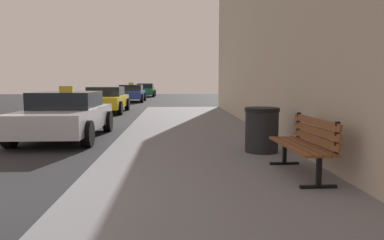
{
  "coord_description": "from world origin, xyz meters",
  "views": [
    {
      "loc": [
        3.4,
        -4.05,
        1.57
      ],
      "look_at": [
        3.83,
        4.64,
        0.64
      ],
      "focal_mm": 34.43,
      "sensor_mm": 36.0,
      "label": 1
    }
  ],
  "objects_px": {
    "trash_bin": "(262,130)",
    "car_blue": "(131,93)",
    "car_silver": "(66,115)",
    "car_black": "(145,89)",
    "bench": "(306,142)",
    "car_yellow": "(106,99)",
    "car_green": "(145,90)"
  },
  "relations": [
    {
      "from": "bench",
      "to": "car_silver",
      "type": "bearing_deg",
      "value": 134.49
    },
    {
      "from": "trash_bin",
      "to": "car_yellow",
      "type": "height_order",
      "value": "car_yellow"
    },
    {
      "from": "trash_bin",
      "to": "car_black",
      "type": "xyz_separation_m",
      "value": [
        -5.04,
        35.83,
        0.05
      ]
    },
    {
      "from": "bench",
      "to": "trash_bin",
      "type": "bearing_deg",
      "value": 95.68
    },
    {
      "from": "bench",
      "to": "car_yellow",
      "type": "distance_m",
      "value": 14.16
    },
    {
      "from": "car_black",
      "to": "car_blue",
      "type": "bearing_deg",
      "value": 90.29
    },
    {
      "from": "bench",
      "to": "trash_bin",
      "type": "relative_size",
      "value": 1.85
    },
    {
      "from": "trash_bin",
      "to": "car_black",
      "type": "bearing_deg",
      "value": 98.0
    },
    {
      "from": "car_green",
      "to": "car_black",
      "type": "bearing_deg",
      "value": -85.75
    },
    {
      "from": "car_black",
      "to": "car_yellow",
      "type": "bearing_deg",
      "value": 89.75
    },
    {
      "from": "bench",
      "to": "car_black",
      "type": "xyz_separation_m",
      "value": [
        -5.27,
        37.67,
        -0.01
      ]
    },
    {
      "from": "car_green",
      "to": "car_yellow",
      "type": "bearing_deg",
      "value": 88.19
    },
    {
      "from": "bench",
      "to": "car_black",
      "type": "relative_size",
      "value": 0.39
    },
    {
      "from": "bench",
      "to": "car_yellow",
      "type": "height_order",
      "value": "car_yellow"
    },
    {
      "from": "bench",
      "to": "car_silver",
      "type": "relative_size",
      "value": 0.39
    },
    {
      "from": "car_blue",
      "to": "car_black",
      "type": "height_order",
      "value": "car_blue"
    },
    {
      "from": "trash_bin",
      "to": "car_blue",
      "type": "xyz_separation_m",
      "value": [
        -4.96,
        20.69,
        0.05
      ]
    },
    {
      "from": "car_blue",
      "to": "car_silver",
      "type": "bearing_deg",
      "value": 90.79
    },
    {
      "from": "trash_bin",
      "to": "car_black",
      "type": "relative_size",
      "value": 0.21
    },
    {
      "from": "car_yellow",
      "to": "car_black",
      "type": "distance_m",
      "value": 24.57
    },
    {
      "from": "car_blue",
      "to": "car_black",
      "type": "bearing_deg",
      "value": -89.71
    },
    {
      "from": "car_yellow",
      "to": "car_black",
      "type": "height_order",
      "value": "same"
    },
    {
      "from": "car_silver",
      "to": "car_yellow",
      "type": "xyz_separation_m",
      "value": [
        -0.43,
        8.32,
        -0.0
      ]
    },
    {
      "from": "car_yellow",
      "to": "car_green",
      "type": "height_order",
      "value": "same"
    },
    {
      "from": "car_silver",
      "to": "car_blue",
      "type": "bearing_deg",
      "value": -89.21
    },
    {
      "from": "car_black",
      "to": "bench",
      "type": "bearing_deg",
      "value": 97.96
    },
    {
      "from": "trash_bin",
      "to": "car_silver",
      "type": "xyz_separation_m",
      "value": [
        -4.71,
        2.94,
        0.05
      ]
    },
    {
      "from": "car_silver",
      "to": "car_yellow",
      "type": "relative_size",
      "value": 1.0
    },
    {
      "from": "car_green",
      "to": "car_silver",
      "type": "bearing_deg",
      "value": 89.68
    },
    {
      "from": "bench",
      "to": "trash_bin",
      "type": "xyz_separation_m",
      "value": [
        -0.23,
        1.84,
        -0.06
      ]
    },
    {
      "from": "bench",
      "to": "car_blue",
      "type": "bearing_deg",
      "value": 101.49
    },
    {
      "from": "trash_bin",
      "to": "car_black",
      "type": "height_order",
      "value": "car_black"
    }
  ]
}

